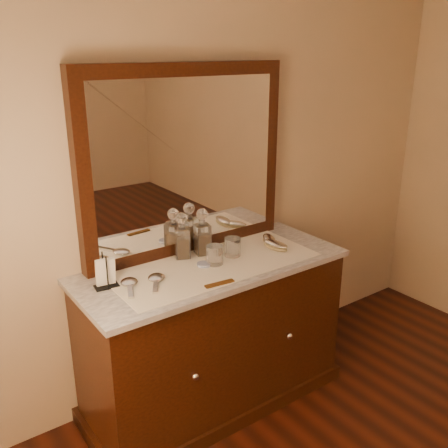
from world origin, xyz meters
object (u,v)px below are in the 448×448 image
(decanter_right, at_px, (202,237))
(hand_mirror_inner, at_px, (156,279))
(hand_mirror_outer, at_px, (129,284))
(dresser_cabinet, at_px, (213,337))
(comb, at_px, (220,284))
(brush_far, at_px, (269,240))
(napkin_rack, at_px, (106,274))
(mirror_frame, at_px, (186,161))
(pin_dish, at_px, (204,264))
(brush_near, at_px, (276,245))
(decanter_left, at_px, (182,240))

(decanter_right, relative_size, hand_mirror_inner, 1.24)
(decanter_right, bearing_deg, hand_mirror_outer, -166.41)
(dresser_cabinet, relative_size, decanter_right, 5.43)
(comb, distance_m, brush_far, 0.60)
(brush_far, relative_size, hand_mirror_inner, 0.77)
(comb, distance_m, napkin_rack, 0.54)
(napkin_rack, relative_size, hand_mirror_inner, 0.81)
(mirror_frame, bearing_deg, pin_dish, -102.66)
(pin_dish, bearing_deg, hand_mirror_inner, -177.18)
(pin_dish, height_order, napkin_rack, napkin_rack)
(brush_near, bearing_deg, decanter_right, 153.12)
(decanter_left, distance_m, decanter_right, 0.12)
(brush_far, relative_size, hand_mirror_outer, 0.74)
(decanter_left, relative_size, brush_far, 1.58)
(napkin_rack, relative_size, brush_far, 1.05)
(dresser_cabinet, relative_size, brush_far, 8.81)
(mirror_frame, xyz_separation_m, hand_mirror_outer, (-0.47, -0.23, -0.49))
(hand_mirror_inner, bearing_deg, brush_near, -2.68)
(dresser_cabinet, height_order, brush_near, brush_near)
(dresser_cabinet, relative_size, pin_dish, 19.24)
(napkin_rack, bearing_deg, brush_far, -1.71)
(mirror_frame, bearing_deg, hand_mirror_outer, -154.20)
(dresser_cabinet, xyz_separation_m, hand_mirror_inner, (-0.34, -0.01, 0.45))
(decanter_left, bearing_deg, hand_mirror_inner, -145.78)
(pin_dish, relative_size, comb, 0.48)
(comb, height_order, hand_mirror_outer, hand_mirror_outer)
(pin_dish, relative_size, decanter_left, 0.29)
(dresser_cabinet, bearing_deg, napkin_rack, 172.32)
(comb, relative_size, hand_mirror_outer, 0.70)
(napkin_rack, relative_size, brush_near, 0.98)
(brush_near, bearing_deg, comb, -160.90)
(comb, height_order, decanter_right, decanter_right)
(pin_dish, xyz_separation_m, comb, (-0.06, -0.22, -0.00))
(napkin_rack, height_order, hand_mirror_outer, napkin_rack)
(napkin_rack, xyz_separation_m, decanter_right, (0.59, 0.06, 0.04))
(pin_dish, relative_size, decanter_right, 0.28)
(pin_dish, distance_m, brush_far, 0.48)
(pin_dish, distance_m, brush_near, 0.45)
(mirror_frame, height_order, napkin_rack, mirror_frame)
(decanter_left, bearing_deg, hand_mirror_outer, -159.67)
(mirror_frame, bearing_deg, decanter_right, -75.24)
(dresser_cabinet, height_order, hand_mirror_inner, hand_mirror_inner)
(decanter_left, xyz_separation_m, hand_mirror_outer, (-0.38, -0.14, -0.09))
(dresser_cabinet, distance_m, hand_mirror_inner, 0.57)
(hand_mirror_outer, bearing_deg, decanter_right, 13.59)
(hand_mirror_inner, bearing_deg, hand_mirror_outer, 166.11)
(hand_mirror_outer, bearing_deg, pin_dish, -2.42)
(brush_far, height_order, hand_mirror_outer, brush_far)
(dresser_cabinet, bearing_deg, decanter_left, 118.04)
(mirror_frame, xyz_separation_m, decanter_left, (-0.09, -0.08, -0.40))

